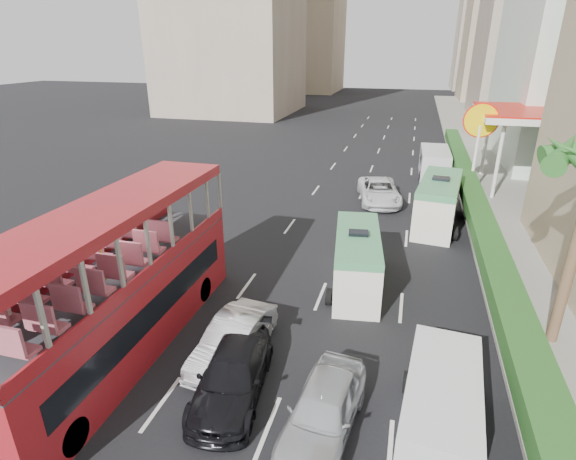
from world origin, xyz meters
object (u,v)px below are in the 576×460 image
(van_asset, at_px, (378,202))
(minibus_near, at_px, (357,261))
(shell_station, at_px, (523,151))
(minibus_far, at_px, (438,203))
(car_black, at_px, (234,392))
(palm_tree, at_px, (574,255))
(car_silver_lane_b, at_px, (323,429))
(panel_van_far, at_px, (434,163))
(panel_van_near, at_px, (440,408))
(double_decker_bus, at_px, (118,282))
(car_silver_lane_a, at_px, (234,357))

(van_asset, relative_size, minibus_near, 0.98)
(shell_station, bearing_deg, minibus_far, -123.56)
(van_asset, bearing_deg, car_black, -109.83)
(car_black, xyz_separation_m, palm_tree, (9.58, 5.03, 3.38))
(car_silver_lane_b, height_order, panel_van_far, panel_van_far)
(van_asset, distance_m, minibus_near, 11.44)
(panel_van_far, bearing_deg, palm_tree, -82.11)
(car_black, distance_m, panel_van_near, 5.78)
(double_decker_bus, distance_m, panel_van_far, 27.18)
(van_asset, bearing_deg, car_silver_lane_a, -112.44)
(car_silver_lane_b, xyz_separation_m, van_asset, (-0.17, 19.35, 0.00))
(minibus_near, bearing_deg, minibus_far, 59.12)
(double_decker_bus, distance_m, panel_van_near, 10.12)
(car_silver_lane_a, xyz_separation_m, palm_tree, (10.17, 3.50, 3.38))
(car_black, height_order, minibus_far, minibus_far)
(minibus_far, relative_size, palm_tree, 0.93)
(car_black, bearing_deg, car_silver_lane_a, 104.10)
(car_silver_lane_b, distance_m, panel_van_near, 3.11)
(car_silver_lane_b, bearing_deg, car_silver_lane_a, 153.11)
(double_decker_bus, xyz_separation_m, car_black, (4.22, -1.03, -2.53))
(shell_station, bearing_deg, car_black, -116.11)
(double_decker_bus, height_order, minibus_far, double_decker_bus)
(panel_van_far, height_order, palm_tree, palm_tree)
(car_silver_lane_a, relative_size, minibus_far, 0.69)
(palm_tree, bearing_deg, minibus_far, 108.53)
(double_decker_bus, bearing_deg, panel_van_near, -6.09)
(car_silver_lane_b, bearing_deg, van_asset, 96.55)
(palm_tree, bearing_deg, minibus_near, 161.95)
(van_asset, distance_m, shell_station, 10.94)
(double_decker_bus, distance_m, palm_tree, 14.39)
(panel_van_far, distance_m, palm_tree, 21.46)
(car_silver_lane_a, height_order, van_asset, van_asset)
(panel_van_near, xyz_separation_m, panel_van_far, (0.48, 26.12, 0.14))
(minibus_far, height_order, palm_tree, palm_tree)
(car_silver_lane_a, distance_m, minibus_far, 15.50)
(double_decker_bus, xyz_separation_m, van_asset, (6.86, 17.65, -2.53))
(car_silver_lane_a, relative_size, panel_van_near, 0.92)
(double_decker_bus, bearing_deg, car_silver_lane_b, -13.62)
(car_silver_lane_b, xyz_separation_m, minibus_near, (-0.18, 7.97, 1.18))
(car_silver_lane_a, bearing_deg, minibus_far, 70.18)
(panel_van_near, bearing_deg, minibus_far, 93.67)
(van_asset, distance_m, panel_van_far, 8.28)
(van_asset, distance_m, panel_van_near, 18.98)
(van_asset, xyz_separation_m, minibus_near, (-0.02, -11.38, 1.18))
(minibus_far, xyz_separation_m, panel_van_far, (0.10, 10.64, -0.29))
(car_black, distance_m, panel_van_far, 26.84)
(car_black, height_order, minibus_near, minibus_near)
(minibus_near, bearing_deg, van_asset, 82.08)
(double_decker_bus, bearing_deg, car_silver_lane_a, 7.76)
(car_silver_lane_b, distance_m, van_asset, 19.35)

